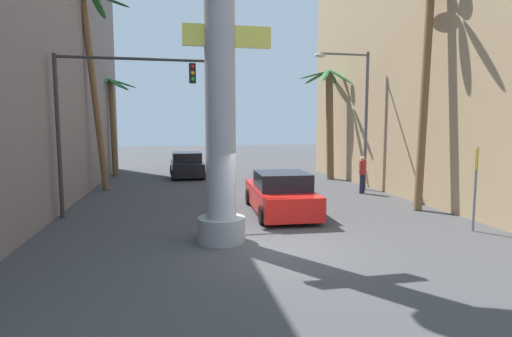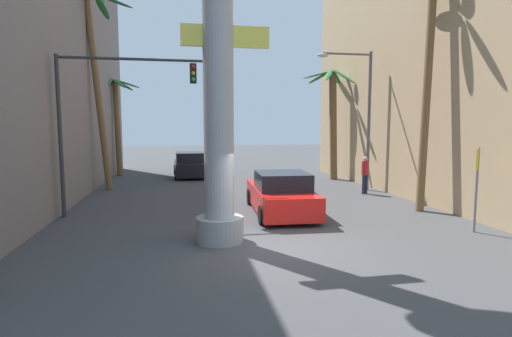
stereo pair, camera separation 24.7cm
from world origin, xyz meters
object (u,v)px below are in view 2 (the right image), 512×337
car_lead (281,194)px  traffic_light_mast (111,103)px  palm_tree_near_right (426,65)px  palm_tree_mid_right (333,113)px  palm_tree_far_left (116,111)px  crossing_sign (477,177)px  pedestrian_mid_right (365,172)px  car_far (190,165)px  neon_sign_pole (218,73)px  street_lamp (361,106)px  palm_tree_mid_left (97,68)px

car_lead → traffic_light_mast: bearing=173.3°
palm_tree_near_right → palm_tree_mid_right: (-0.14, 9.00, -1.50)m
traffic_light_mast → palm_tree_far_left: size_ratio=0.90×
palm_tree_far_left → crossing_sign: bearing=-52.3°
crossing_sign → pedestrian_mid_right: (-0.21, 7.05, -0.65)m
car_lead → palm_tree_near_right: size_ratio=0.55×
car_far → palm_tree_near_right: size_ratio=0.49×
neon_sign_pole → street_lamp: size_ratio=1.56×
neon_sign_pole → pedestrian_mid_right: bearing=41.3°
neon_sign_pole → street_lamp: neon_sign_pole is taller
street_lamp → traffic_light_mast: (-11.12, -3.68, -0.14)m
neon_sign_pole → pedestrian_mid_right: neon_sign_pole is taller
palm_tree_near_right → pedestrian_mid_right: 5.81m
neon_sign_pole → car_lead: 5.72m
crossing_sign → car_lead: 6.43m
palm_tree_far_left → palm_tree_mid_left: bearing=-88.3°
crossing_sign → palm_tree_mid_left: 17.00m
palm_tree_near_right → crossing_sign: bearing=-95.4°
palm_tree_mid_right → car_far: bearing=162.0°
traffic_light_mast → neon_sign_pole: bearing=-48.9°
palm_tree_near_right → palm_tree_mid_left: palm_tree_mid_left is taller
palm_tree_mid_left → pedestrian_mid_right: palm_tree_mid_left is taller
traffic_light_mast → palm_tree_mid_left: size_ratio=0.60×
car_far → palm_tree_mid_right: bearing=-18.0°
car_far → palm_tree_mid_right: (8.45, -2.74, 3.26)m
palm_tree_near_right → traffic_light_mast: bearing=174.9°
neon_sign_pole → palm_tree_mid_right: (7.92, 11.91, -0.67)m
crossing_sign → pedestrian_mid_right: size_ratio=1.45×
street_lamp → pedestrian_mid_right: 3.30m
street_lamp → car_lead: bearing=-139.5°
palm_tree_far_left → palm_tree_mid_left: size_ratio=0.66×
car_far → palm_tree_far_left: bearing=160.7°
traffic_light_mast → pedestrian_mid_right: 11.69m
palm_tree_near_right → palm_tree_far_left: 18.88m
crossing_sign → traffic_light_mast: 12.24m
palm_tree_far_left → traffic_light_mast: bearing=-81.9°
street_lamp → palm_tree_mid_left: bearing=169.7°
palm_tree_far_left → palm_tree_mid_left: palm_tree_mid_left is taller
crossing_sign → traffic_light_mast: (-11.18, 4.38, 2.35)m
car_lead → palm_tree_mid_left: size_ratio=0.52×
neon_sign_pole → traffic_light_mast: bearing=131.1°
street_lamp → car_far: street_lamp is taller
crossing_sign → traffic_light_mast: size_ratio=0.46×
palm_tree_near_right → pedestrian_mid_right: palm_tree_near_right is taller
car_lead → pedestrian_mid_right: bearing=34.2°
palm_tree_far_left → palm_tree_mid_right: (13.12, -4.38, -0.19)m
palm_tree_near_right → palm_tree_mid_left: 14.85m
traffic_light_mast → car_far: size_ratio=1.29×
neon_sign_pole → traffic_light_mast: neon_sign_pole is taller
neon_sign_pole → pedestrian_mid_right: (7.54, 6.62, -3.61)m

